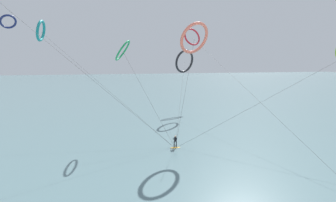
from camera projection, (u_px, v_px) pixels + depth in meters
sea_water at (128, 86)px, 112.90m from camera, size 400.00×200.00×0.08m
surfer_amber at (175, 142)px, 33.71m from camera, size 1.40×0.63×1.70m
kite_navy at (8, 22)px, 55.78m from camera, size 4.71×47.65×21.52m
kite_charcoal at (184, 61)px, 52.72m from camera, size 9.38×21.86×13.81m
kite_crimson at (192, 37)px, 63.39m from camera, size 5.04×49.70×19.60m
kite_coral at (194, 38)px, 34.96m from camera, size 5.97×4.93×16.79m
kite_emerald at (123, 51)px, 37.25m from camera, size 7.78×9.07×14.56m
kite_teal at (41, 31)px, 42.19m from camera, size 19.98×17.41×18.25m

